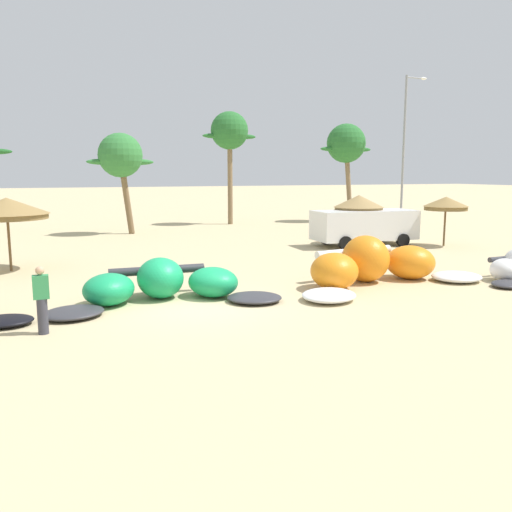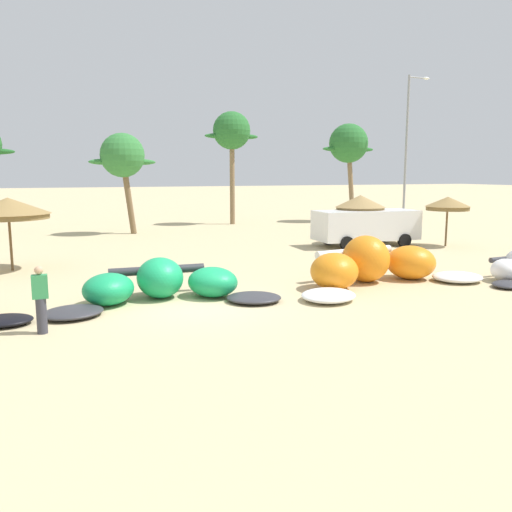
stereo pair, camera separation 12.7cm
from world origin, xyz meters
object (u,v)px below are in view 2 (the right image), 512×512
Objects in this scene: kite_center at (374,266)px; beach_umbrella_outermost at (448,204)px; palm_center_right at (349,145)px; lamppost_west_center at (408,142)px; beach_umbrella_near_palms at (360,203)px; person_by_umbrellas at (41,300)px; beach_umbrella_middle at (8,208)px; palm_center_left at (232,133)px; kite_left_of_center at (162,285)px; palm_left_of_gap at (123,157)px; parked_van at (364,225)px.

beach_umbrella_outermost is (8.85, 6.55, 1.58)m from kite_center.
lamppost_west_center reaches higher than palm_center_right.
beach_umbrella_near_palms is 13.82m from palm_center_right.
kite_center and person_by_umbrellas have the same top height.
beach_umbrella_middle is 0.38× the size of palm_center_left.
palm_left_of_gap is at bearing 85.59° from kite_left_of_center.
palm_center_left is (2.45, 21.85, 6.01)m from kite_center.
beach_umbrella_near_palms is 0.24× the size of lamppost_west_center.
beach_umbrella_near_palms is at bearing 147.29° from beach_umbrella_outermost.
kite_left_of_center is at bearing 33.50° from person_by_umbrellas.
palm_left_of_gap is (4.69, 20.14, 3.91)m from person_by_umbrellas.
lamppost_west_center is (21.06, 0.06, 1.29)m from palm_left_of_gap.
palm_center_left reaches higher than person_by_umbrellas.
beach_umbrella_middle is at bearing 97.06° from person_by_umbrellas.
beach_umbrella_near_palms is 0.43× the size of palm_left_of_gap.
palm_center_left is (12.96, 23.72, 5.81)m from person_by_umbrellas.
kite_left_of_center is 7.21m from kite_center.
beach_umbrella_outermost is at bearing -118.51° from lamppost_west_center.
parked_van is at bearing 33.12° from person_by_umbrellas.
palm_center_left is (-6.39, 15.31, 4.43)m from beach_umbrella_outermost.
beach_umbrella_outermost is at bearing 36.50° from kite_center.
beach_umbrella_near_palms reaches higher than parked_van.
palm_center_right is (17.31, 2.34, 1.17)m from palm_left_of_gap.
beach_umbrella_near_palms is at bearing 73.94° from parked_van.
beach_umbrella_near_palms reaches higher than person_by_umbrellas.
beach_umbrella_near_palms is at bearing 34.57° from person_by_umbrellas.
beach_umbrella_middle is 26.93m from palm_center_right.
beach_umbrella_outermost is at bearing -32.71° from beach_umbrella_near_palms.
kite_left_of_center is 2.76× the size of beach_umbrella_outermost.
person_by_umbrellas is (1.13, -9.14, -1.60)m from beach_umbrella_middle.
beach_umbrella_near_palms is at bearing -40.48° from palm_left_of_gap.
person_by_umbrellas is 27.64m from palm_center_left.
person_by_umbrellas is 21.04m from palm_left_of_gap.
beach_umbrella_outermost is 0.31× the size of palm_center_left.
kite_left_of_center is 0.91× the size of kite_center.
palm_center_right is at bearing 61.52° from beach_umbrella_near_palms.
palm_left_of_gap reaches higher than kite_center.
beach_umbrella_outermost is at bearing -23.19° from parked_van.
palm_center_right is (6.55, 12.40, 4.81)m from parked_van.
parked_van is at bearing -135.52° from lamppost_west_center.
beach_umbrella_middle is 1.92× the size of person_by_umbrellas.
kite_center is 24.45m from lamppost_west_center.
kite_center is 10.67m from person_by_umbrellas.
beach_umbrella_middle reaches higher than beach_umbrella_near_palms.
lamppost_west_center is at bearing 0.15° from palm_left_of_gap.
palm_center_right is at bearing 29.98° from beach_umbrella_middle.
palm_center_right is (6.35, 11.70, 3.72)m from beach_umbrella_near_palms.
parked_van is 15.17m from palm_left_of_gap.
palm_center_right is (22.00, 22.48, 5.08)m from person_by_umbrellas.
person_by_umbrellas is at bearing -141.89° from lamppost_west_center.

